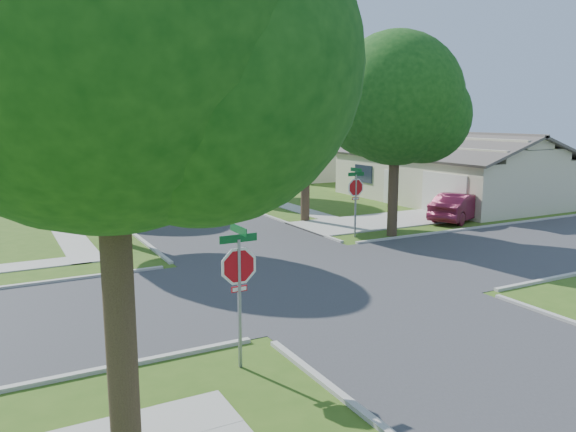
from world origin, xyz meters
The scene contains 20 objects.
ground centered at (0.00, 0.00, 0.00)m, with size 100.00×100.00×0.00m, color #375918.
road_ns centered at (0.00, 0.00, 0.00)m, with size 7.00×100.00×0.02m, color #333335.
sidewalk_ne centered at (6.10, 26.00, 0.02)m, with size 1.20×40.00×0.04m, color #9E9B91.
sidewalk_nw centered at (-6.10, 26.00, 0.02)m, with size 1.20×40.00×0.04m, color #9E9B91.
driveway centered at (7.90, 7.10, 0.03)m, with size 8.80×3.60×0.05m, color #9E9B91.
stop_sign_sw centered at (-4.70, -4.70, 2.03)m, with size 1.05×0.80×2.98m.
stop_sign_ne centered at (4.70, 4.70, 2.03)m, with size 1.05×0.80×2.98m.
tree_e_near centered at (4.75, 9.01, 5.64)m, with size 4.97×4.80×8.28m.
tree_e_mid centered at (4.76, 21.01, 6.25)m, with size 5.59×5.40×9.21m.
tree_e_far centered at (4.75, 34.01, 5.98)m, with size 5.17×5.00×8.72m.
tree_w_near centered at (-4.64, 9.01, 6.12)m, with size 5.38×5.20×8.97m.
tree_w_mid centered at (-4.64, 21.01, 6.49)m, with size 5.80×5.60×9.56m.
tree_w_far centered at (-4.65, 34.01, 5.51)m, with size 4.76×4.60×8.04m.
tree_sw_corner centered at (-7.44, -6.99, 6.26)m, with size 6.21×6.00×9.55m.
tree_ne_corner centered at (6.36, 4.21, 5.59)m, with size 5.80×5.60×8.66m.
house_ne_near centered at (15.99, 11.00, 1.52)m, with size 8.42×13.60×4.23m.
house_ne_far centered at (15.99, 29.00, 1.52)m, with size 8.42×13.60×4.23m.
car_driveway centered at (11.50, 5.50, 0.70)m, with size 1.48×4.26×1.40m, color maroon.
car_curb_east centered at (3.20, 25.74, 0.63)m, with size 1.50×3.73×1.27m, color black.
car_curb_west centered at (-3.20, 32.09, 0.58)m, with size 1.63×4.00×1.16m, color black.
Camera 1 is at (-8.96, -14.75, 5.09)m, focal length 35.00 mm.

